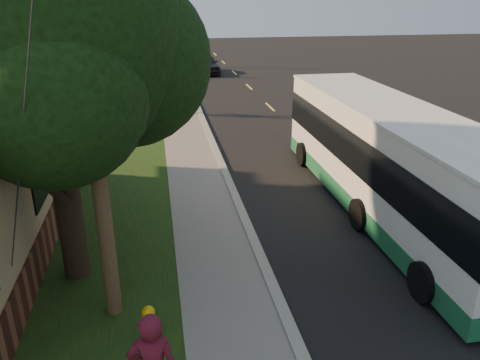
{
  "coord_description": "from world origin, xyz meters",
  "views": [
    {
      "loc": [
        -2.2,
        -7.0,
        5.99
      ],
      "look_at": [
        -0.23,
        3.93,
        1.5
      ],
      "focal_mm": 35.0,
      "sensor_mm": 36.0,
      "label": 1
    }
  ],
  "objects_px": {
    "bare_tree_near": "(129,72)",
    "bare_tree_far": "(143,49)",
    "utility_pole": "(87,81)",
    "transit_bus": "(390,158)",
    "fire_hydrant": "(149,324)",
    "distant_car": "(206,64)",
    "traffic_signal": "(185,28)",
    "leafy_tree": "(46,38)"
  },
  "relations": [
    {
      "from": "bare_tree_near",
      "to": "bare_tree_far",
      "type": "xyz_separation_m",
      "value": [
        0.5,
        12.0,
        -0.15
      ]
    },
    {
      "from": "bare_tree_near",
      "to": "bare_tree_far",
      "type": "bearing_deg",
      "value": 87.61
    },
    {
      "from": "utility_pole",
      "to": "transit_bus",
      "type": "relative_size",
      "value": 0.8
    },
    {
      "from": "bare_tree_far",
      "to": "transit_bus",
      "type": "height_order",
      "value": "bare_tree_far"
    },
    {
      "from": "fire_hydrant",
      "to": "distant_car",
      "type": "xyz_separation_m",
      "value": [
        4.36,
        30.21,
        0.3
      ]
    },
    {
      "from": "utility_pole",
      "to": "bare_tree_far",
      "type": "distance_m",
      "value": 29.13
    },
    {
      "from": "traffic_signal",
      "to": "distant_car",
      "type": "distance_m",
      "value": 4.67
    },
    {
      "from": "transit_bus",
      "to": "traffic_signal",
      "type": "bearing_deg",
      "value": 97.02
    },
    {
      "from": "leafy_tree",
      "to": "distant_car",
      "type": "bearing_deg",
      "value": 77.86
    },
    {
      "from": "bare_tree_near",
      "to": "traffic_signal",
      "type": "xyz_separation_m",
      "value": [
        4.0,
        16.0,
        1.01
      ]
    },
    {
      "from": "fire_hydrant",
      "to": "traffic_signal",
      "type": "height_order",
      "value": "traffic_signal"
    },
    {
      "from": "fire_hydrant",
      "to": "leafy_tree",
      "type": "bearing_deg",
      "value": 120.67
    },
    {
      "from": "bare_tree_far",
      "to": "transit_bus",
      "type": "relative_size",
      "value": 0.35
    },
    {
      "from": "transit_bus",
      "to": "bare_tree_far",
      "type": "bearing_deg",
      "value": 105.62
    },
    {
      "from": "leafy_tree",
      "to": "traffic_signal",
      "type": "height_order",
      "value": "leafy_tree"
    },
    {
      "from": "fire_hydrant",
      "to": "bare_tree_near",
      "type": "height_order",
      "value": "bare_tree_near"
    },
    {
      "from": "leafy_tree",
      "to": "fire_hydrant",
      "type": "bearing_deg",
      "value": -59.33
    },
    {
      "from": "leafy_tree",
      "to": "bare_tree_far",
      "type": "xyz_separation_m",
      "value": [
        1.17,
        27.35,
        -3.16
      ]
    },
    {
      "from": "transit_bus",
      "to": "distant_car",
      "type": "bearing_deg",
      "value": 95.29
    },
    {
      "from": "utility_pole",
      "to": "transit_bus",
      "type": "xyz_separation_m",
      "value": [
        7.44,
        3.47,
        -2.99
      ]
    },
    {
      "from": "utility_pole",
      "to": "leafy_tree",
      "type": "height_order",
      "value": "utility_pole"
    },
    {
      "from": "bare_tree_far",
      "to": "distant_car",
      "type": "relative_size",
      "value": 0.93
    },
    {
      "from": "utility_pole",
      "to": "transit_bus",
      "type": "height_order",
      "value": "utility_pole"
    },
    {
      "from": "fire_hydrant",
      "to": "bare_tree_far",
      "type": "bearing_deg",
      "value": 90.76
    },
    {
      "from": "fire_hydrant",
      "to": "transit_bus",
      "type": "xyz_separation_m",
      "value": [
        6.74,
        4.46,
        1.21
      ]
    },
    {
      "from": "leafy_tree",
      "to": "utility_pole",
      "type": "bearing_deg",
      "value": -62.4
    },
    {
      "from": "bare_tree_near",
      "to": "leafy_tree",
      "type": "bearing_deg",
      "value": -92.5
    },
    {
      "from": "leafy_tree",
      "to": "transit_bus",
      "type": "distance_m",
      "value": 9.21
    },
    {
      "from": "bare_tree_near",
      "to": "fire_hydrant",
      "type": "bearing_deg",
      "value": -87.14
    },
    {
      "from": "bare_tree_far",
      "to": "distant_car",
      "type": "xyz_separation_m",
      "value": [
        4.76,
        0.21,
        -1.27
      ]
    },
    {
      "from": "bare_tree_near",
      "to": "distant_car",
      "type": "xyz_separation_m",
      "value": [
        5.26,
        12.21,
        -1.42
      ]
    },
    {
      "from": "bare_tree_near",
      "to": "traffic_signal",
      "type": "bearing_deg",
      "value": 75.96
    },
    {
      "from": "bare_tree_near",
      "to": "bare_tree_far",
      "type": "relative_size",
      "value": 1.07
    },
    {
      "from": "bare_tree_near",
      "to": "distant_car",
      "type": "relative_size",
      "value": 1.0
    },
    {
      "from": "leafy_tree",
      "to": "distant_car",
      "type": "height_order",
      "value": "leafy_tree"
    },
    {
      "from": "bare_tree_near",
      "to": "bare_tree_far",
      "type": "distance_m",
      "value": 12.01
    },
    {
      "from": "bare_tree_near",
      "to": "traffic_signal",
      "type": "distance_m",
      "value": 16.52
    },
    {
      "from": "bare_tree_far",
      "to": "traffic_signal",
      "type": "relative_size",
      "value": 0.73
    },
    {
      "from": "leafy_tree",
      "to": "bare_tree_near",
      "type": "relative_size",
      "value": 1.81
    },
    {
      "from": "leafy_tree",
      "to": "distant_car",
      "type": "xyz_separation_m",
      "value": [
        5.93,
        27.56,
        -4.43
      ]
    },
    {
      "from": "transit_bus",
      "to": "distant_car",
      "type": "height_order",
      "value": "transit_bus"
    },
    {
      "from": "distant_car",
      "to": "leafy_tree",
      "type": "bearing_deg",
      "value": -106.5
    }
  ]
}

